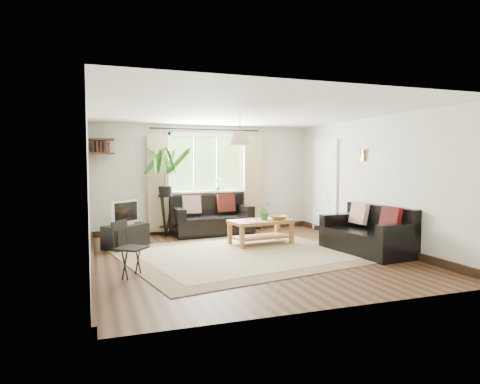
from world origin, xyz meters
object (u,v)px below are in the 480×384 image
object	(u,v)px
tv_stand	(126,236)
sofa_right	(367,231)
palm_stand	(165,192)
folding_chair	(131,249)
sofa_back	(212,216)
coffee_table	(261,232)

from	to	relation	value
tv_stand	sofa_right	bearing A→B (deg)	-65.41
tv_stand	palm_stand	world-z (taller)	palm_stand
folding_chair	palm_stand	bearing A→B (deg)	19.98
folding_chair	sofa_back	bearing A→B (deg)	4.38
sofa_back	tv_stand	bearing A→B (deg)	-157.48
sofa_right	folding_chair	size ratio (longest dim) A/B	2.14
tv_stand	palm_stand	size ratio (longest dim) A/B	0.42
coffee_table	folding_chair	distance (m)	2.98
coffee_table	sofa_right	bearing A→B (deg)	-41.66
coffee_table	tv_stand	world-z (taller)	coffee_table
tv_stand	sofa_back	bearing A→B (deg)	-15.04
sofa_back	tv_stand	world-z (taller)	sofa_back
sofa_back	coffee_table	size ratio (longest dim) A/B	1.47
sofa_right	coffee_table	world-z (taller)	sofa_right
tv_stand	palm_stand	xyz separation A→B (m)	(0.89, 0.95, 0.73)
palm_stand	folding_chair	xyz separation A→B (m)	(-0.98, -3.04, -0.56)
sofa_right	folding_chair	distance (m)	4.01
sofa_back	palm_stand	size ratio (longest dim) A/B	0.89
tv_stand	palm_stand	distance (m)	1.49
sofa_right	folding_chair	xyz separation A→B (m)	(-4.00, -0.26, -0.00)
sofa_right	tv_stand	world-z (taller)	sofa_right
sofa_back	folding_chair	size ratio (longest dim) A/B	2.20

